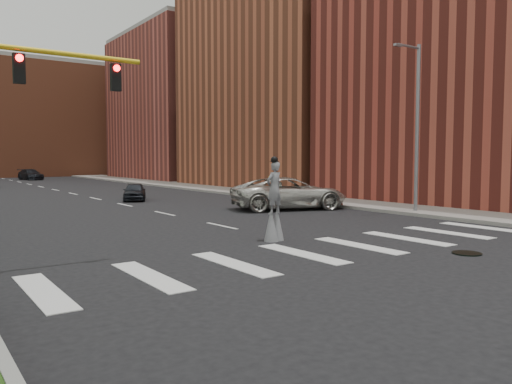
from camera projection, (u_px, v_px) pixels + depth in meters
name	position (u px, v px, depth m)	size (l,w,h in m)	color
ground_plane	(354.00, 254.00, 15.70)	(160.00, 160.00, 0.00)	black
sidewalk_right	(243.00, 191.00, 43.26)	(5.00, 90.00, 0.18)	gray
manhole	(467.00, 253.00, 15.79)	(0.90, 0.90, 0.04)	black
building_near	(496.00, 41.00, 34.10)	(16.00, 20.00, 22.00)	maroon
building_mid	(292.00, 71.00, 51.97)	(16.00, 22.00, 24.00)	#994C30
building_far	(186.00, 109.00, 71.68)	(16.00, 22.00, 20.00)	#9B4439
building_backdrop	(32.00, 121.00, 82.11)	(26.00, 14.00, 18.00)	#994C30
streetlight	(416.00, 123.00, 26.52)	(2.05, 0.20, 9.00)	slate
stilt_performer	(274.00, 206.00, 18.18)	(0.83, 0.58, 3.09)	black
suv_crossing	(289.00, 193.00, 29.38)	(3.13, 6.79, 1.89)	beige
car_near	(135.00, 192.00, 35.28)	(1.50, 3.72, 1.27)	black
car_far	(31.00, 174.00, 67.42)	(2.04, 5.02, 1.46)	black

